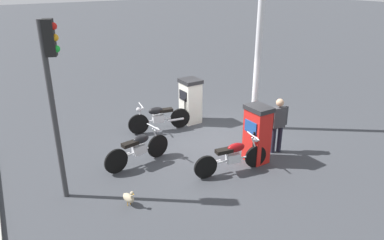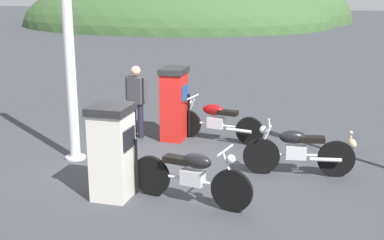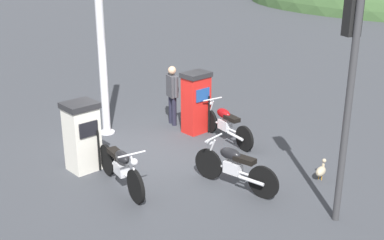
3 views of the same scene
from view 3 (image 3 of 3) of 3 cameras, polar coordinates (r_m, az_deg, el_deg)
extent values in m
plane|color=#383A3F|center=(11.60, -4.44, -3.82)|extent=(120.00, 120.00, 0.00)
cube|color=silver|center=(10.75, -12.66, -2.19)|extent=(0.57, 0.62, 1.41)
cube|color=black|center=(10.39, -11.96, -1.07)|extent=(0.03, 0.43, 0.32)
cube|color=#262628|center=(10.49, -12.97, 1.68)|extent=(0.62, 0.68, 0.12)
cylinder|color=black|center=(10.64, -10.81, -3.50)|extent=(0.04, 0.04, 0.92)
cube|color=red|center=(12.58, 0.48, 1.78)|extent=(0.47, 0.63, 1.48)
cube|color=#1E478C|center=(12.31, 1.27, 2.94)|extent=(0.03, 0.44, 0.32)
cube|color=#262628|center=(12.35, 0.49, 5.30)|extent=(0.52, 0.69, 0.12)
cylinder|color=black|center=(12.58, 1.99, 0.70)|extent=(0.04, 0.04, 0.96)
cylinder|color=black|center=(9.38, -6.57, -7.71)|extent=(0.67, 0.20, 0.67)
cylinder|color=black|center=(10.55, -9.86, -4.60)|extent=(0.67, 0.20, 0.67)
cube|color=silver|center=(9.87, -8.23, -5.65)|extent=(0.39, 0.26, 0.24)
cylinder|color=silver|center=(9.94, -8.33, -5.81)|extent=(1.05, 0.25, 0.05)
ellipsoid|color=black|center=(9.70, -8.14, -4.32)|extent=(0.51, 0.31, 0.24)
cube|color=black|center=(10.00, -8.92, -3.78)|extent=(0.47, 0.28, 0.10)
cylinder|color=silver|center=(9.28, -6.75, -5.97)|extent=(0.26, 0.09, 0.57)
cylinder|color=silver|center=(9.21, -7.04, -3.99)|extent=(0.14, 0.56, 0.04)
sphere|color=silver|center=(9.18, -6.75, -4.89)|extent=(0.16, 0.16, 0.14)
cylinder|color=silver|center=(10.41, -8.83, -4.76)|extent=(0.55, 0.17, 0.07)
cylinder|color=black|center=(12.72, 2.06, -0.08)|extent=(0.62, 0.17, 0.61)
cylinder|color=black|center=(11.63, 6.13, -2.16)|extent=(0.62, 0.17, 0.61)
cube|color=silver|center=(12.17, 3.88, -0.56)|extent=(0.39, 0.26, 0.24)
cylinder|color=silver|center=(12.15, 4.01, -0.85)|extent=(1.09, 0.24, 0.05)
ellipsoid|color=maroon|center=(12.13, 3.71, 0.77)|extent=(0.51, 0.30, 0.24)
cube|color=black|center=(11.88, 4.67, 0.18)|extent=(0.47, 0.27, 0.10)
cylinder|color=silver|center=(12.59, 2.18, 1.15)|extent=(0.26, 0.08, 0.57)
cylinder|color=silver|center=(12.43, 2.41, 2.45)|extent=(0.13, 0.56, 0.04)
sphere|color=silver|center=(12.54, 2.14, 2.04)|extent=(0.16, 0.16, 0.14)
cylinder|color=silver|center=(11.70, 5.06, -1.88)|extent=(0.55, 0.16, 0.07)
cylinder|color=black|center=(10.22, 1.94, -5.14)|extent=(0.67, 0.15, 0.67)
cylinder|color=black|center=(9.57, 8.31, -7.20)|extent=(0.67, 0.15, 0.67)
cube|color=silver|center=(9.86, 4.79, -5.55)|extent=(0.39, 0.25, 0.24)
cylinder|color=silver|center=(9.86, 5.02, -5.89)|extent=(0.99, 0.20, 0.05)
ellipsoid|color=black|center=(9.78, 4.50, -3.96)|extent=(0.51, 0.29, 0.24)
cube|color=black|center=(9.62, 6.16, -4.63)|extent=(0.47, 0.26, 0.10)
cylinder|color=silver|center=(10.07, 2.14, -3.66)|extent=(0.26, 0.08, 0.57)
cylinder|color=silver|center=(9.91, 2.54, -2.08)|extent=(0.12, 0.56, 0.04)
sphere|color=silver|center=(10.01, 2.06, -2.58)|extent=(0.16, 0.16, 0.14)
cylinder|color=silver|center=(9.56, 6.91, -7.03)|extent=(0.55, 0.15, 0.07)
cylinder|color=#1E1E2D|center=(13.16, -2.09, 1.00)|extent=(0.16, 0.16, 0.78)
cylinder|color=#1E1E2D|center=(13.33, -2.46, 1.25)|extent=(0.16, 0.16, 0.78)
cube|color=#3F3F44|center=(13.04, -2.32, 3.98)|extent=(0.40, 0.29, 0.58)
cylinder|color=#3F3F44|center=(12.82, -1.87, 3.84)|extent=(0.11, 0.11, 0.56)
cylinder|color=#3F3F44|center=(13.24, -2.76, 4.35)|extent=(0.11, 0.11, 0.56)
sphere|color=tan|center=(12.93, -2.34, 5.81)|extent=(0.27, 0.27, 0.22)
ellipsoid|color=tan|center=(10.56, 14.78, -5.81)|extent=(0.24, 0.37, 0.19)
cylinder|color=tan|center=(10.64, 15.04, -5.30)|extent=(0.06, 0.06, 0.13)
sphere|color=tan|center=(10.61, 15.16, -4.59)|extent=(0.10, 0.10, 0.09)
cone|color=orange|center=(10.66, 15.26, -4.50)|extent=(0.05, 0.06, 0.04)
cone|color=tan|center=(10.42, 14.48, -5.99)|extent=(0.08, 0.08, 0.07)
cylinder|color=orange|center=(10.64, 14.54, -6.47)|extent=(0.02, 0.02, 0.10)
cylinder|color=orange|center=(10.62, 14.88, -6.55)|extent=(0.02, 0.02, 0.10)
cylinder|color=#38383A|center=(8.48, 17.65, 0.63)|extent=(0.16, 0.16, 3.99)
cube|color=black|center=(8.22, 18.27, 11.76)|extent=(0.28, 0.30, 0.72)
sphere|color=orange|center=(8.30, 17.84, 11.87)|extent=(0.20, 0.20, 0.15)
sphere|color=green|center=(8.33, 17.68, 10.38)|extent=(0.20, 0.20, 0.15)
cylinder|color=silver|center=(12.28, -10.53, 9.00)|extent=(0.20, 0.20, 4.80)
cylinder|color=silver|center=(12.93, -9.87, -1.40)|extent=(0.40, 0.40, 0.04)
camera|label=1|loc=(14.79, 39.61, 16.18)|focal=33.63mm
camera|label=2|loc=(6.11, -63.21, -3.66)|focal=48.27mm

